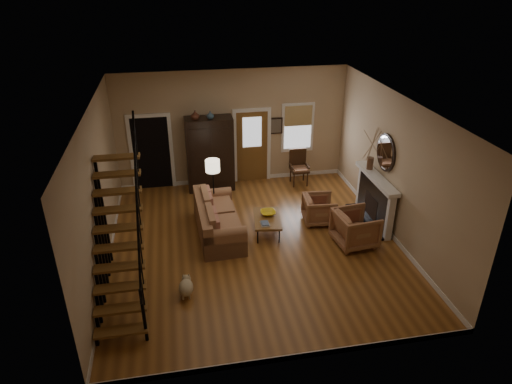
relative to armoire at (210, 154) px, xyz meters
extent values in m
plane|color=#935925|center=(0.70, -3.15, -1.05)|extent=(7.00, 7.00, 0.00)
plane|color=white|center=(0.70, -3.15, 2.25)|extent=(7.00, 7.00, 0.00)
cube|color=tan|center=(0.70, 0.35, 0.60)|extent=(6.50, 0.04, 3.30)
cube|color=tan|center=(-2.55, -3.15, 0.60)|extent=(0.04, 7.00, 3.30)
cube|color=tan|center=(3.95, -3.15, 0.60)|extent=(0.04, 7.00, 3.30)
cube|color=black|center=(-1.60, 0.50, 0.00)|extent=(1.00, 0.36, 2.10)
cube|color=brown|center=(1.25, 0.33, 0.00)|extent=(0.90, 0.06, 2.10)
cube|color=silver|center=(2.60, 0.32, 0.50)|extent=(0.96, 0.06, 1.46)
cube|color=black|center=(3.83, -2.65, -0.48)|extent=(0.24, 1.60, 1.15)
cube|color=white|center=(3.77, -2.65, 0.15)|extent=(0.30, 1.95, 0.10)
cylinder|color=silver|center=(3.90, -2.65, 0.80)|extent=(0.05, 0.90, 0.90)
imported|color=#4C2619|center=(-0.35, -0.10, 1.17)|extent=(0.24, 0.24, 0.25)
imported|color=#334C60|center=(0.05, -0.10, 1.16)|extent=(0.20, 0.20, 0.21)
imported|color=yellow|center=(1.13, -2.54, -0.60)|extent=(0.37, 0.37, 0.09)
imported|color=brown|center=(2.96, -3.54, -0.64)|extent=(1.00, 0.98, 0.83)
imported|color=brown|center=(2.46, -2.42, -0.70)|extent=(0.84, 0.82, 0.70)
camera|label=1|loc=(-0.89, -11.88, 4.78)|focal=32.00mm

